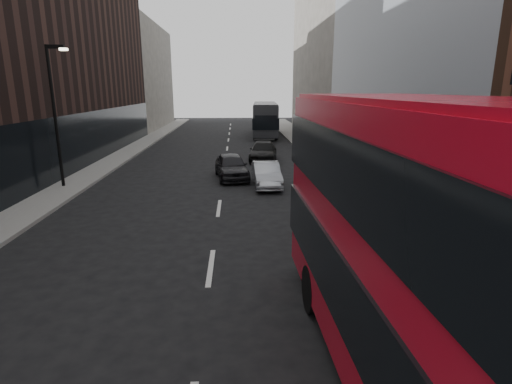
{
  "coord_description": "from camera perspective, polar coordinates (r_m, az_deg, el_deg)",
  "views": [
    {
      "loc": [
        0.79,
        -2.83,
        5.09
      ],
      "look_at": [
        1.29,
        7.13,
        2.5
      ],
      "focal_mm": 28.0,
      "sensor_mm": 36.0,
      "label": 1
    }
  ],
  "objects": [
    {
      "name": "sidewalk_right",
      "position": [
        29.07,
        10.57,
        4.38
      ],
      "size": [
        3.0,
        80.0,
        0.15
      ],
      "primitive_type": "cube",
      "color": "slate",
      "rests_on": "ground"
    },
    {
      "name": "sidewalk_left",
      "position": [
        29.62,
        -20.12,
        3.92
      ],
      "size": [
        2.0,
        80.0,
        0.15
      ],
      "primitive_type": "cube",
      "color": "slate",
      "rests_on": "ground"
    },
    {
      "name": "building_modern_block",
      "position": [
        26.56,
        22.99,
        23.93
      ],
      "size": [
        5.03,
        22.0,
        20.0
      ],
      "color": "#B0B4BB",
      "rests_on": "ground"
    },
    {
      "name": "building_victorian",
      "position": [
        48.23,
        10.46,
        19.77
      ],
      "size": [
        6.5,
        24.0,
        21.0
      ],
      "color": "#666259",
      "rests_on": "ground"
    },
    {
      "name": "building_left_mid",
      "position": [
        35.11,
        -24.4,
        16.44
      ],
      "size": [
        5.0,
        24.0,
        14.0
      ],
      "primitive_type": "cube",
      "color": "black",
      "rests_on": "ground"
    },
    {
      "name": "building_left_far",
      "position": [
        56.21,
        -16.08,
        15.46
      ],
      "size": [
        5.0,
        20.0,
        13.0
      ],
      "primitive_type": "cube",
      "color": "#666259",
      "rests_on": "ground"
    },
    {
      "name": "street_lamp",
      "position": [
        22.72,
        -26.73,
        10.75
      ],
      "size": [
        1.06,
        0.22,
        7.0
      ],
      "color": "black",
      "rests_on": "sidewalk_left"
    },
    {
      "name": "red_bus",
      "position": [
        5.92,
        29.34,
        -10.66
      ],
      "size": [
        3.17,
        12.39,
        4.97
      ],
      "rotation": [
        0.0,
        0.0,
        0.02
      ],
      "color": "#B50B1D",
      "rests_on": "ground"
    },
    {
      "name": "grey_bus",
      "position": [
        44.54,
        1.31,
        10.47
      ],
      "size": [
        3.26,
        11.22,
        3.58
      ],
      "rotation": [
        0.0,
        0.0,
        -0.06
      ],
      "color": "black",
      "rests_on": "ground"
    },
    {
      "name": "car_a",
      "position": [
        23.25,
        -3.53,
        3.7
      ],
      "size": [
        2.27,
        4.43,
        1.44
      ],
      "primitive_type": "imported",
      "rotation": [
        0.0,
        0.0,
        0.14
      ],
      "color": "black",
      "rests_on": "ground"
    },
    {
      "name": "car_b",
      "position": [
        21.36,
        1.49,
        2.53
      ],
      "size": [
        1.47,
        3.92,
        1.28
      ],
      "primitive_type": "imported",
      "rotation": [
        0.0,
        0.0,
        0.03
      ],
      "color": "#9A9CA2",
      "rests_on": "ground"
    },
    {
      "name": "car_c",
      "position": [
        29.03,
        1.05,
        5.83
      ],
      "size": [
        2.39,
        4.88,
        1.37
      ],
      "primitive_type": "imported",
      "rotation": [
        0.0,
        0.0,
        -0.1
      ],
      "color": "black",
      "rests_on": "ground"
    }
  ]
}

